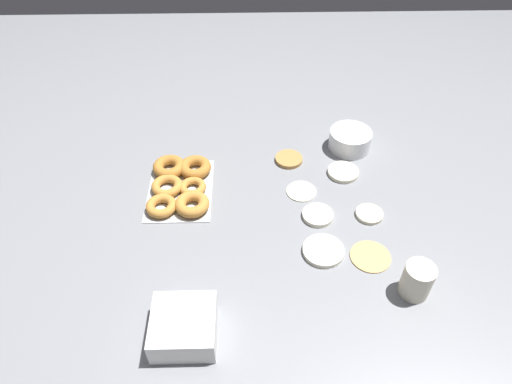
% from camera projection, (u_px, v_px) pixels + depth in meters
% --- Properties ---
extents(ground_plane, '(3.00, 3.00, 0.00)m').
position_uv_depth(ground_plane, '(295.00, 213.00, 1.40)').
color(ground_plane, gray).
extents(pancake_0, '(0.11, 0.11, 0.01)m').
position_uv_depth(pancake_0, '(370.00, 256.00, 1.28)').
color(pancake_0, tan).
rests_on(pancake_0, ground_plane).
extents(pancake_1, '(0.10, 0.10, 0.01)m').
position_uv_depth(pancake_1, '(301.00, 191.00, 1.47)').
color(pancake_1, beige).
rests_on(pancake_1, ground_plane).
extents(pancake_2, '(0.09, 0.09, 0.01)m').
position_uv_depth(pancake_2, '(318.00, 215.00, 1.39)').
color(pancake_2, silver).
rests_on(pancake_2, ground_plane).
extents(pancake_3, '(0.10, 0.10, 0.01)m').
position_uv_depth(pancake_3, '(343.00, 172.00, 1.53)').
color(pancake_3, beige).
rests_on(pancake_3, ground_plane).
extents(pancake_4, '(0.08, 0.08, 0.01)m').
position_uv_depth(pancake_4, '(369.00, 214.00, 1.39)').
color(pancake_4, beige).
rests_on(pancake_4, ground_plane).
extents(pancake_5, '(0.12, 0.12, 0.01)m').
position_uv_depth(pancake_5, '(323.00, 251.00, 1.29)').
color(pancake_5, silver).
rests_on(pancake_5, ground_plane).
extents(pancake_6, '(0.09, 0.09, 0.01)m').
position_uv_depth(pancake_6, '(289.00, 159.00, 1.58)').
color(pancake_6, '#B27F42').
rests_on(pancake_6, ground_plane).
extents(donut_tray, '(0.29, 0.20, 0.04)m').
position_uv_depth(donut_tray, '(180.00, 185.00, 1.47)').
color(donut_tray, silver).
rests_on(donut_tray, ground_plane).
extents(batter_bowl, '(0.15, 0.15, 0.07)m').
position_uv_depth(batter_bowl, '(350.00, 140.00, 1.61)').
color(batter_bowl, white).
rests_on(batter_bowl, ground_plane).
extents(container_stack, '(0.15, 0.15, 0.07)m').
position_uv_depth(container_stack, '(184.00, 327.00, 1.08)').
color(container_stack, white).
rests_on(container_stack, ground_plane).
extents(paper_cup, '(0.08, 0.08, 0.10)m').
position_uv_depth(paper_cup, '(417.00, 280.00, 1.16)').
color(paper_cup, beige).
rests_on(paper_cup, ground_plane).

